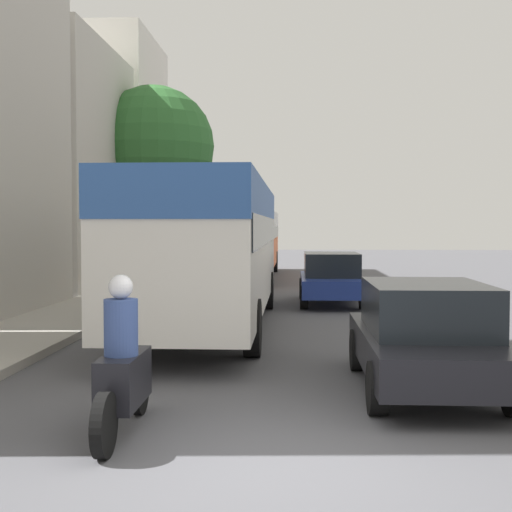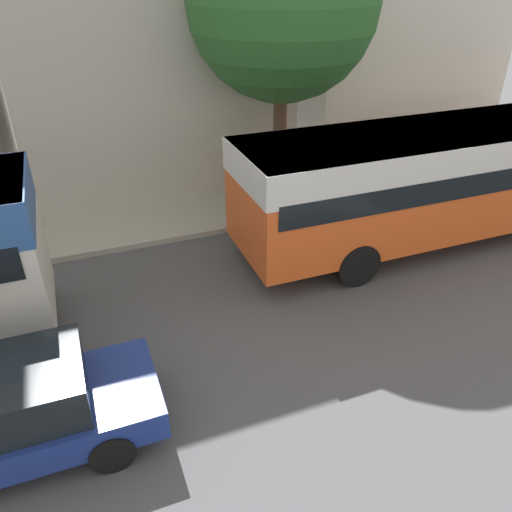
{
  "view_description": "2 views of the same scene",
  "coord_description": "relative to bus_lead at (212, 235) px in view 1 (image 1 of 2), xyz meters",
  "views": [
    {
      "loc": [
        0.24,
        -6.62,
        2.25
      ],
      "look_at": [
        -1.03,
        16.83,
        1.24
      ],
      "focal_mm": 50.0,
      "sensor_mm": 36.0,
      "label": 1
    },
    {
      "loc": [
        7.05,
        15.39,
        6.16
      ],
      "look_at": [
        -0.45,
        18.29,
        1.38
      ],
      "focal_mm": 35.0,
      "sensor_mm": 36.0,
      "label": 2
    }
  ],
  "objects": [
    {
      "name": "building_far_terrace",
      "position": [
        -7.22,
        9.06,
        2.23
      ],
      "size": [
        5.19,
        7.62,
        8.52
      ],
      "color": "beige",
      "rests_on": "ground_plane"
    },
    {
      "name": "ground_plane",
      "position": [
        1.58,
        -8.96,
        -2.03
      ],
      "size": [
        120.0,
        120.0,
        0.0
      ],
      "primitive_type": "plane",
      "color": "#515156"
    },
    {
      "name": "street_tree",
      "position": [
        -3.63,
        11.87,
        3.26
      ],
      "size": [
        4.7,
        4.7,
        7.5
      ],
      "color": "brown",
      "rests_on": "sidewalk"
    },
    {
      "name": "pedestrian_walking_away",
      "position": [
        -3.65,
        21.23,
        -1.05
      ],
      "size": [
        0.43,
        0.43,
        1.65
      ],
      "color": "#232838",
      "rests_on": "sidewalk"
    },
    {
      "name": "car_crossing",
      "position": [
        2.88,
        4.87,
        -1.26
      ],
      "size": [
        1.81,
        4.31,
        1.47
      ],
      "color": "navy",
      "rests_on": "ground_plane"
    },
    {
      "name": "building_end_row",
      "position": [
        -7.94,
        17.16,
        3.38
      ],
      "size": [
        6.64,
        6.77,
        10.83
      ],
      "color": "silver",
      "rests_on": "ground_plane"
    },
    {
      "name": "bus_lead",
      "position": [
        0.0,
        0.0,
        0.0
      ],
      "size": [
        2.49,
        11.35,
        3.13
      ],
      "color": "silver",
      "rests_on": "ground_plane"
    },
    {
      "name": "motorcycle_behind_lead",
      "position": [
        -0.01,
        -8.11,
        -1.34
      ],
      "size": [
        0.39,
        2.24,
        1.73
      ],
      "color": "black",
      "rests_on": "ground_plane"
    },
    {
      "name": "bus_following",
      "position": [
        -0.31,
        15.32,
        -0.16
      ],
      "size": [
        2.62,
        11.46,
        2.86
      ],
      "color": "#EA5B23",
      "rests_on": "ground_plane"
    },
    {
      "name": "car_far_curb",
      "position": [
        3.61,
        -5.85,
        -1.26
      ],
      "size": [
        1.83,
        4.18,
        1.47
      ],
      "rotation": [
        0.0,
        0.0,
        3.14
      ],
      "color": "black",
      "rests_on": "ground_plane"
    }
  ]
}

